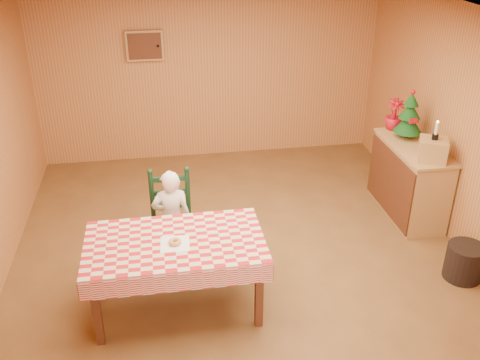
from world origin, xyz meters
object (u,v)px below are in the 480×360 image
object	(u,v)px
seated_child	(172,219)
storage_bin	(464,262)
dining_table	(175,248)
shelf_unit	(409,180)
ladder_chair	(172,221)
crate	(433,150)
christmas_tree	(409,116)

from	to	relation	value
seated_child	storage_bin	distance (m)	3.09
dining_table	shelf_unit	xyz separation A→B (m)	(2.95, 1.34, -0.22)
seated_child	storage_bin	world-z (taller)	seated_child
ladder_chair	shelf_unit	bearing A→B (deg)	10.59
ladder_chair	seated_child	bearing A→B (deg)	-90.00
shelf_unit	seated_child	bearing A→B (deg)	-168.34
ladder_chair	seated_child	xyz separation A→B (m)	(0.00, -0.06, 0.06)
shelf_unit	crate	distance (m)	0.71
seated_child	dining_table	bearing A→B (deg)	90.00
christmas_tree	seated_child	bearing A→B (deg)	-163.82
seated_child	storage_bin	bearing A→B (deg)	165.94
seated_child	christmas_tree	bearing A→B (deg)	-163.82
dining_table	seated_child	world-z (taller)	seated_child
crate	shelf_unit	bearing A→B (deg)	91.23
dining_table	shelf_unit	world-z (taller)	shelf_unit
crate	storage_bin	distance (m)	1.28
ladder_chair	storage_bin	distance (m)	3.09
ladder_chair	christmas_tree	size ratio (longest dim) A/B	1.74
shelf_unit	storage_bin	xyz separation A→B (m)	(0.02, -1.35, -0.27)
ladder_chair	christmas_tree	bearing A→B (deg)	15.16
crate	dining_table	bearing A→B (deg)	-162.40
dining_table	christmas_tree	xyz separation A→B (m)	(2.96, 1.59, 0.52)
dining_table	seated_child	size ratio (longest dim) A/B	1.47
ladder_chair	shelf_unit	xyz separation A→B (m)	(2.95, 0.55, -0.04)
shelf_unit	ladder_chair	bearing A→B (deg)	-169.41
ladder_chair	seated_child	distance (m)	0.08
ladder_chair	storage_bin	world-z (taller)	ladder_chair
dining_table	ladder_chair	world-z (taller)	ladder_chair
ladder_chair	storage_bin	xyz separation A→B (m)	(2.97, -0.80, -0.31)
ladder_chair	crate	bearing A→B (deg)	2.93
christmas_tree	storage_bin	world-z (taller)	christmas_tree
crate	storage_bin	bearing A→B (deg)	-89.17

